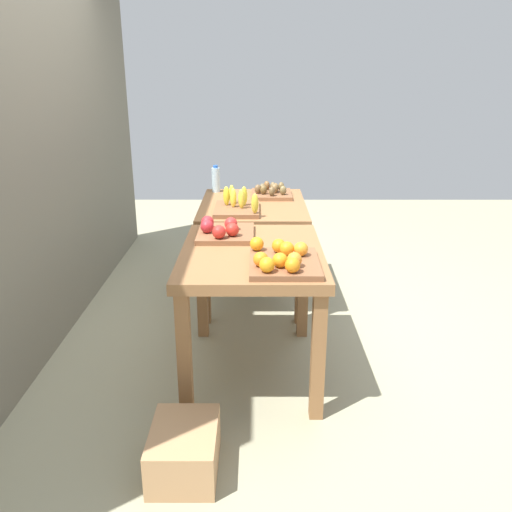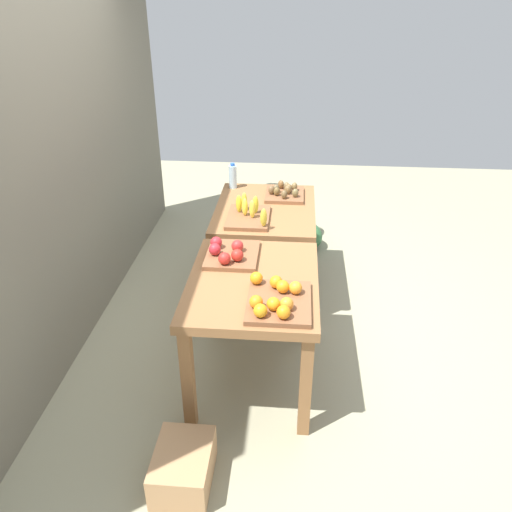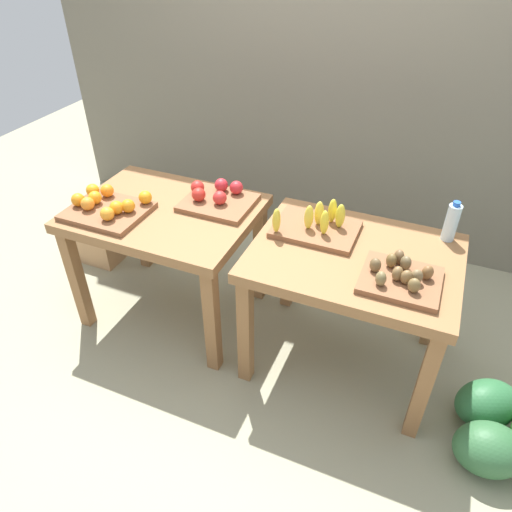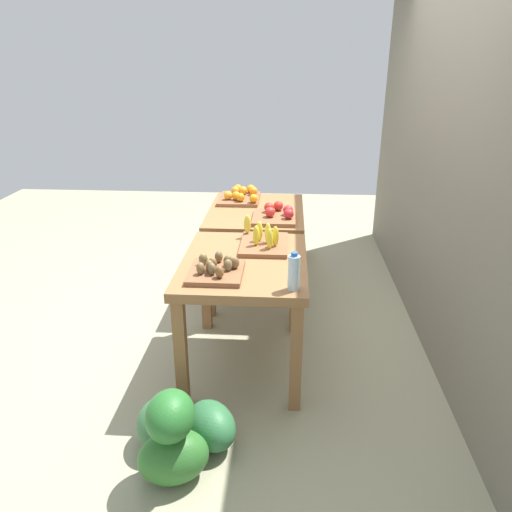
% 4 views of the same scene
% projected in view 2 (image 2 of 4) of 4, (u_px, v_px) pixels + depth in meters
% --- Properties ---
extents(ground_plane, '(8.00, 8.00, 0.00)m').
position_uv_depth(ground_plane, '(260.00, 326.00, 3.98)').
color(ground_plane, gray).
extents(back_wall, '(4.40, 0.12, 3.00)m').
position_uv_depth(back_wall, '(57.00, 133.00, 3.35)').
color(back_wall, '#716B5B').
rests_on(back_wall, ground_plane).
extents(display_table_left, '(1.04, 0.80, 0.78)m').
position_uv_depth(display_table_left, '(253.00, 295.00, 3.17)').
color(display_table_left, '#8F6139').
rests_on(display_table_left, ground_plane).
extents(display_table_right, '(1.04, 0.80, 0.78)m').
position_uv_depth(display_table_right, '(265.00, 220.00, 4.15)').
color(display_table_right, '#8F6139').
rests_on(display_table_right, ground_plane).
extents(orange_bin, '(0.44, 0.37, 0.11)m').
position_uv_depth(orange_bin, '(277.00, 299.00, 2.85)').
color(orange_bin, brown).
rests_on(orange_bin, display_table_left).
extents(apple_bin, '(0.40, 0.34, 0.11)m').
position_uv_depth(apple_bin, '(230.00, 253.00, 3.33)').
color(apple_bin, brown).
rests_on(apple_bin, display_table_left).
extents(banana_crate, '(0.44, 0.32, 0.17)m').
position_uv_depth(banana_crate, '(249.00, 214.00, 3.87)').
color(banana_crate, brown).
rests_on(banana_crate, display_table_right).
extents(kiwi_bin, '(0.36, 0.32, 0.10)m').
position_uv_depth(kiwi_bin, '(284.00, 193.00, 4.28)').
color(kiwi_bin, brown).
rests_on(kiwi_bin, display_table_right).
extents(water_bottle, '(0.07, 0.07, 0.22)m').
position_uv_depth(water_bottle, '(233.00, 176.00, 4.43)').
color(water_bottle, silver).
rests_on(water_bottle, display_table_right).
extents(watermelon_pile, '(0.64, 0.64, 0.51)m').
position_uv_depth(watermelon_pile, '(297.00, 226.00, 5.17)').
color(watermelon_pile, '#2D6929').
rests_on(watermelon_pile, ground_plane).
extents(cardboard_produce_box, '(0.40, 0.30, 0.22)m').
position_uv_depth(cardboard_produce_box, '(183.00, 467.00, 2.71)').
color(cardboard_produce_box, tan).
rests_on(cardboard_produce_box, ground_plane).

